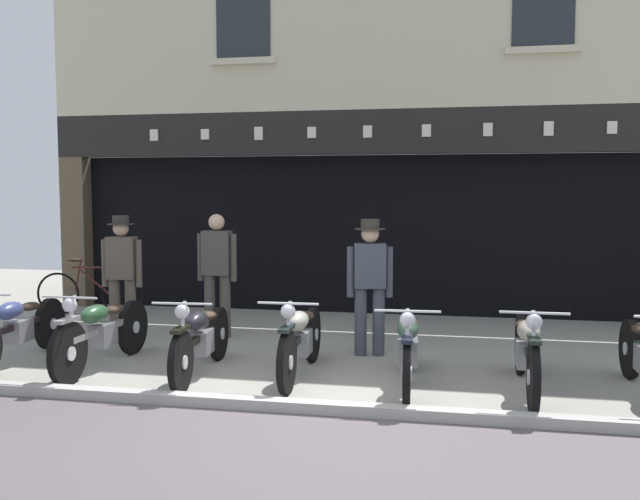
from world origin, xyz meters
The scene contains 14 objects.
ground centered at (0.00, -0.98, -0.04)m, with size 22.81×22.00×0.18m.
shop_facade centered at (0.00, 7.00, 1.74)m, with size 11.11×4.42×6.49m.
motorcycle_far_left centered at (-3.64, 1.19, 0.43)m, with size 0.62×2.08×0.92m.
motorcycle_left centered at (-2.55, 1.16, 0.43)m, with size 0.62×2.11×0.93m.
motorcycle_center_left centered at (-1.34, 1.09, 0.42)m, with size 0.62×2.04×0.91m.
motorcycle_center centered at (-0.26, 1.25, 0.42)m, with size 0.62×2.01×0.91m.
motorcycle_center_right centered at (0.91, 1.07, 0.42)m, with size 0.62×1.98×0.91m.
motorcycle_right centered at (2.09, 1.13, 0.43)m, with size 0.62×2.07×0.92m.
salesman_left centered at (-3.07, 2.67, 0.94)m, with size 0.56×0.36×1.68m.
shopkeeper_center centered at (-1.84, 3.03, 0.95)m, with size 0.56×0.25×1.70m.
salesman_right centered at (0.35, 2.38, 0.94)m, with size 0.55×0.37×1.68m.
advert_board_near centered at (-2.61, 5.40, 1.69)m, with size 0.67×0.03×1.01m.
advert_board_far centered at (-3.90, 5.40, 1.64)m, with size 0.80×0.03×1.07m.
leaning_bicycle centered at (-4.49, 4.32, 0.38)m, with size 1.76×0.50×0.94m.
Camera 1 is at (1.37, -5.96, 2.01)m, focal length 38.87 mm.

